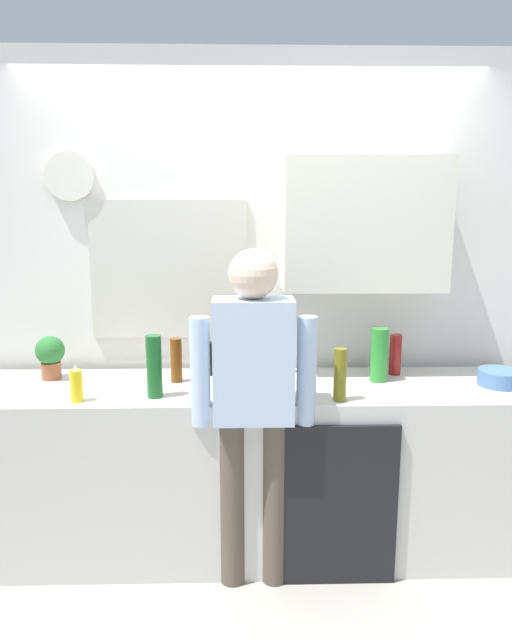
# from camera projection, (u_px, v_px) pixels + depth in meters

# --- Properties ---
(ground_plane) EXTENTS (8.00, 8.00, 0.00)m
(ground_plane) POSITION_uv_depth(u_px,v_px,m) (254.00, 579.00, 2.77)
(ground_plane) COLOR #9E998E
(kitchen_counter) EXTENTS (2.94, 0.64, 0.89)m
(kitchen_counter) POSITION_uv_depth(u_px,v_px,m) (252.00, 467.00, 2.98)
(kitchen_counter) COLOR beige
(kitchen_counter) RESTS_ON ground_plane
(dishwasher_panel) EXTENTS (0.56, 0.02, 0.80)m
(dishwasher_panel) POSITION_uv_depth(u_px,v_px,m) (338.00, 506.00, 2.67)
(dishwasher_panel) COLOR black
(dishwasher_panel) RESTS_ON ground_plane
(back_wall_assembly) EXTENTS (4.54, 0.42, 2.60)m
(back_wall_assembly) POSITION_uv_depth(u_px,v_px,m) (263.00, 284.00, 3.20)
(back_wall_assembly) COLOR white
(back_wall_assembly) RESTS_ON ground_plane
(coffee_maker) EXTENTS (0.20, 0.20, 0.33)m
(coffee_maker) POSITION_uv_depth(u_px,v_px,m) (243.00, 362.00, 2.79)
(coffee_maker) COLOR black
(coffee_maker) RESTS_ON kitchen_counter
(bottle_amber_beer) EXTENTS (0.06, 0.06, 0.23)m
(bottle_amber_beer) POSITION_uv_depth(u_px,v_px,m) (176.00, 360.00, 2.94)
(bottle_amber_beer) COLOR brown
(bottle_amber_beer) RESTS_ON kitchen_counter
(bottle_dark_sauce) EXTENTS (0.06, 0.06, 0.18)m
(bottle_dark_sauce) POSITION_uv_depth(u_px,v_px,m) (210.00, 359.00, 3.07)
(bottle_dark_sauce) COLOR black
(bottle_dark_sauce) RESTS_ON kitchen_counter
(bottle_olive_oil) EXTENTS (0.06, 0.06, 0.25)m
(bottle_olive_oil) POSITION_uv_depth(u_px,v_px,m) (340.00, 375.00, 2.65)
(bottle_olive_oil) COLOR olive
(bottle_olive_oil) RESTS_ON kitchen_counter
(bottle_red_vinegar) EXTENTS (0.06, 0.06, 0.22)m
(bottle_red_vinegar) POSITION_uv_depth(u_px,v_px,m) (395.00, 354.00, 3.07)
(bottle_red_vinegar) COLOR maroon
(bottle_red_vinegar) RESTS_ON kitchen_counter
(bottle_green_wine) EXTENTS (0.07, 0.07, 0.30)m
(bottle_green_wine) POSITION_uv_depth(u_px,v_px,m) (154.00, 366.00, 2.69)
(bottle_green_wine) COLOR #195923
(bottle_green_wine) RESTS_ON kitchen_counter
(bottle_clear_soda) EXTENTS (0.09, 0.09, 0.28)m
(bottle_clear_soda) POSITION_uv_depth(u_px,v_px,m) (379.00, 355.00, 2.95)
(bottle_clear_soda) COLOR #2D8C33
(bottle_clear_soda) RESTS_ON kitchen_counter
(cup_blue_mug) EXTENTS (0.08, 0.08, 0.10)m
(cup_blue_mug) POSITION_uv_depth(u_px,v_px,m) (283.00, 363.00, 3.12)
(cup_blue_mug) COLOR #3351B2
(cup_blue_mug) RESTS_ON kitchen_counter
(mixing_bowl) EXTENTS (0.22, 0.22, 0.08)m
(mixing_bowl) POSITION_uv_depth(u_px,v_px,m) (500.00, 378.00, 2.89)
(mixing_bowl) COLOR #4C72A5
(mixing_bowl) RESTS_ON kitchen_counter
(potted_plant) EXTENTS (0.15, 0.15, 0.23)m
(potted_plant) POSITION_uv_depth(u_px,v_px,m) (50.00, 355.00, 2.98)
(potted_plant) COLOR #9E5638
(potted_plant) RESTS_ON kitchen_counter
(dish_soap) EXTENTS (0.06, 0.06, 0.18)m
(dish_soap) POSITION_uv_depth(u_px,v_px,m) (77.00, 385.00, 2.64)
(dish_soap) COLOR yellow
(dish_soap) RESTS_ON kitchen_counter
(person_at_sink) EXTENTS (0.57, 0.22, 1.60)m
(person_at_sink) POSITION_uv_depth(u_px,v_px,m) (253.00, 393.00, 2.59)
(person_at_sink) COLOR brown
(person_at_sink) RESTS_ON ground_plane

